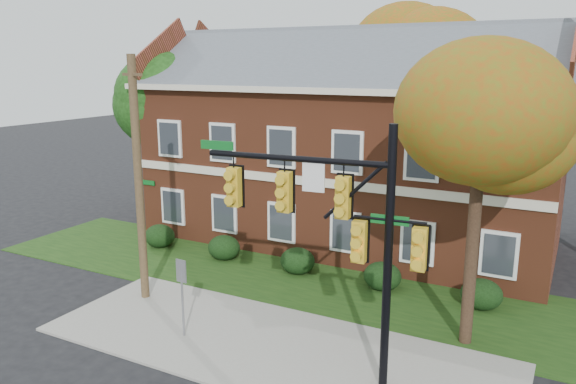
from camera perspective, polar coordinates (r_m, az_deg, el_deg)
The scene contains 15 objects.
ground at distance 16.37m, azimuth -3.63°, elevation -16.98°, with size 120.00×120.00×0.00m, color black.
sidewalk at distance 17.10m, azimuth -1.82°, elevation -15.41°, with size 14.00×5.00×0.08m, color gray.
grass_strip at distance 21.16m, azimuth 4.99°, elevation -9.71°, with size 30.00×6.00×0.04m, color #193811.
apartment_building at distance 26.00m, azimuth 6.29°, elevation 5.88°, with size 18.80×8.80×9.74m.
hedge_far_left at distance 26.11m, azimuth -12.89°, elevation -4.37°, with size 1.40×1.26×1.05m, color black.
hedge_left at distance 24.05m, azimuth -6.52°, elevation -5.63°, with size 1.40×1.26×1.05m, color black.
hedge_center at distance 22.35m, azimuth 0.97°, elevation -7.01°, with size 1.40×1.26×1.05m, color black.
hedge_right at distance 21.11m, azimuth 9.57°, elevation -8.44°, with size 1.40×1.26×1.05m, color black.
hedge_far_right at distance 20.39m, azimuth 19.06°, elevation -9.78°, with size 1.40×1.26×1.05m, color black.
tree_near_right at distance 16.13m, azimuth 19.83°, elevation 6.89°, with size 4.50×4.25×8.58m.
tree_left_rear at distance 29.92m, azimuth -12.31°, elevation 9.84°, with size 5.40×5.10×8.88m.
tree_far_rear at distance 32.87m, azimuth 13.94°, elevation 13.79°, with size 6.84×6.46×11.52m.
traffic_signal at distance 13.95m, azimuth 5.33°, elevation -3.48°, with size 6.09×0.78×6.81m.
utility_pole at distance 19.63m, azimuth -14.95°, elevation 1.14°, with size 1.25×0.58×8.46m.
sign_post at distance 17.24m, azimuth -10.73°, elevation -9.30°, with size 0.36×0.07×2.50m.
Camera 1 is at (7.50, -12.04, 8.17)m, focal length 35.00 mm.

